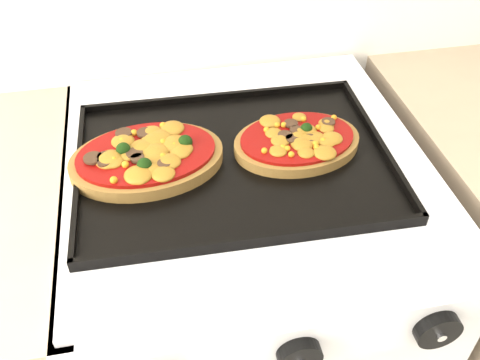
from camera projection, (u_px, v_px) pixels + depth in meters
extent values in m
cube|color=silver|center=(245.00, 316.00, 1.18)|extent=(0.60, 0.60, 0.91)
cube|color=silver|center=(295.00, 342.00, 0.69)|extent=(0.60, 0.02, 0.09)
cylinder|color=black|center=(300.00, 356.00, 0.67)|extent=(0.06, 0.02, 0.06)
cylinder|color=black|center=(438.00, 330.00, 0.70)|extent=(0.06, 0.02, 0.06)
cube|color=black|center=(234.00, 159.00, 0.86)|extent=(0.50, 0.38, 0.02)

